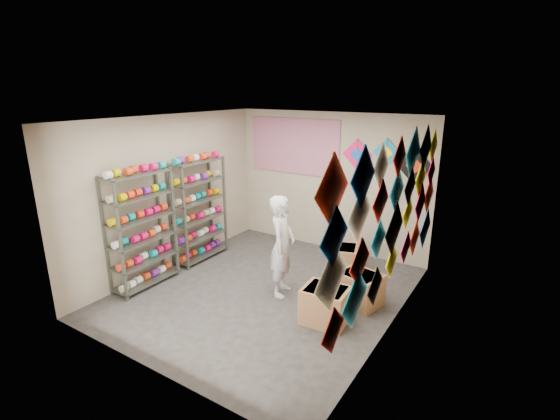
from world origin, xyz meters
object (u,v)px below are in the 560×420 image
Objects in this scene: shelf_rack_front at (142,230)px; carton_b at (360,289)px; shopkeeper at (282,246)px; carton_a at (325,305)px; carton_c at (343,259)px; shelf_rack_back at (199,210)px.

shelf_rack_front is 3.17× the size of carton_b.
shelf_rack_front is 2.26m from shopkeeper.
carton_a is 1.14× the size of carton_c.
shelf_rack_front is 3.12× the size of carton_a.
carton_a is 0.75m from carton_b.
shopkeeper is (2.04, -0.34, -0.15)m from shelf_rack_back.
shelf_rack_front is at bearing -173.46° from carton_a.
carton_a is (2.98, -0.72, -0.70)m from shelf_rack_back.
carton_b is at bearing -89.65° from shopkeeper.
shopkeeper is 1.33m from carton_b.
shopkeeper is 2.66× the size of carton_b.
shelf_rack_front is at bearing 99.30° from shopkeeper.
shelf_rack_front is at bearing -90.00° from shelf_rack_back.
shopkeeper reaches higher than carton_a.
carton_a is at bearing -93.02° from carton_b.
shopkeeper reaches higher than carton_b.
shelf_rack_back is at bearing -178.28° from carton_c.
shelf_rack_front reaches higher than carton_b.
carton_a is 1.02× the size of carton_b.
shelf_rack_back is at bearing -166.41° from carton_b.
carton_c is at bearing 140.52° from carton_b.
shopkeeper is (2.04, 0.96, -0.15)m from shelf_rack_front.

